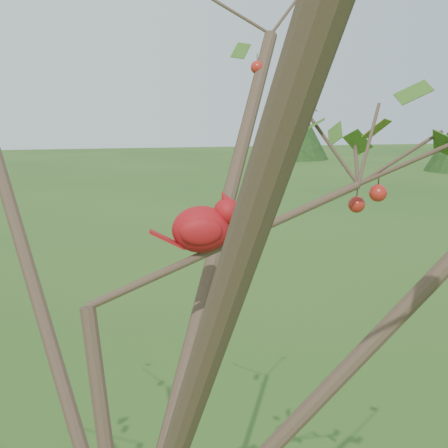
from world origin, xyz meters
name	(u,v)px	position (x,y,z in m)	size (l,w,h in m)	color
crabapple_tree	(126,239)	(0.03, -0.02, 2.12)	(2.35, 2.05, 2.95)	#402D22
cardinal	(204,227)	(0.20, 0.08, 2.12)	(0.21, 0.11, 0.15)	#A80E1B
distant_trees	(99,132)	(0.96, 23.33, 1.66)	(37.23, 12.05, 3.82)	#402D22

